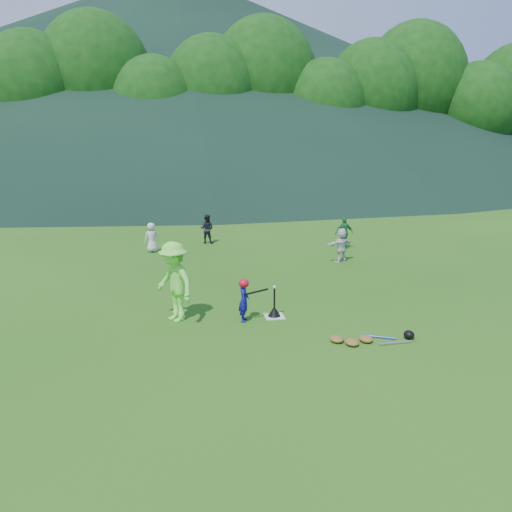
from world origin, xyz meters
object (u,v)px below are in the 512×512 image
at_px(fielder_c, 344,233).
at_px(batting_tee, 274,312).
at_px(fielder_a, 152,238).
at_px(equipment_pile, 366,339).
at_px(adult_coach, 174,282).
at_px(fielder_b, 207,229).
at_px(fielder_d, 341,245).
at_px(batter_child, 244,301).
at_px(home_plate, 274,316).

distance_m(fielder_c, batting_tee, 8.05).
distance_m(fielder_a, equipment_pile, 10.44).
relative_size(adult_coach, batting_tee, 2.74).
bearing_deg(fielder_b, fielder_d, 160.61).
distance_m(batter_child, fielder_a, 8.03).
distance_m(fielder_a, fielder_b, 2.50).
bearing_deg(fielder_a, adult_coach, 72.43).
bearing_deg(fielder_d, fielder_a, -45.79).
relative_size(adult_coach, fielder_c, 1.54).
bearing_deg(fielder_d, equipment_pile, 51.49).
bearing_deg(adult_coach, batter_child, 45.03).
xyz_separation_m(fielder_b, batting_tee, (0.89, -8.83, -0.45)).
distance_m(home_plate, batting_tee, 0.12).
bearing_deg(batter_child, equipment_pile, -113.47).
xyz_separation_m(adult_coach, fielder_c, (6.50, 6.69, -0.33)).
height_order(batter_child, fielder_a, fielder_a).
height_order(fielder_b, equipment_pile, fielder_b).
bearing_deg(fielder_b, fielder_a, 53.95).
distance_m(adult_coach, fielder_d, 7.41).
xyz_separation_m(adult_coach, equipment_pile, (3.88, -1.97, -0.87)).
bearing_deg(adult_coach, fielder_c, 102.74).
relative_size(batter_child, adult_coach, 0.53).
height_order(adult_coach, fielder_b, adult_coach).
distance_m(fielder_d, batting_tee, 5.98).
bearing_deg(home_plate, fielder_c, 58.63).
bearing_deg(batting_tee, home_plate, 0.00).
relative_size(adult_coach, fielder_a, 1.69).
height_order(adult_coach, fielder_c, adult_coach).
xyz_separation_m(batting_tee, equipment_pile, (1.57, -1.80, -0.06)).
relative_size(batter_child, equipment_pile, 0.55).
bearing_deg(fielder_c, batting_tee, 57.73).
bearing_deg(batting_tee, equipment_pile, -48.91).
xyz_separation_m(home_plate, fielder_a, (-3.04, 7.55, 0.54)).
distance_m(fielder_b, fielder_c, 5.44).
distance_m(fielder_b, batting_tee, 8.88).
bearing_deg(batting_tee, batter_child, -168.23).
bearing_deg(home_plate, batter_child, -168.23).
distance_m(home_plate, fielder_a, 8.15).
distance_m(adult_coach, equipment_pile, 4.44).
relative_size(fielder_b, equipment_pile, 0.65).
relative_size(fielder_b, fielder_c, 0.96).
xyz_separation_m(adult_coach, fielder_b, (1.42, 8.66, -0.35)).
bearing_deg(batter_child, fielder_b, 12.73).
bearing_deg(home_plate, fielder_a, 111.93).
height_order(home_plate, batting_tee, batting_tee).
bearing_deg(fielder_b, home_plate, 118.90).
distance_m(fielder_a, fielder_c, 7.26).
bearing_deg(fielder_b, batting_tee, 118.90).
bearing_deg(home_plate, batting_tee, 0.00).
height_order(batting_tee, equipment_pile, batting_tee).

